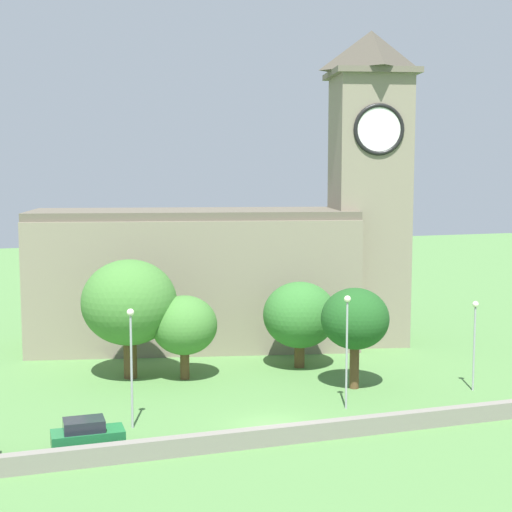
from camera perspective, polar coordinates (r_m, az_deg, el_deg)
name	(u,v)px	position (r m, az deg, el deg)	size (l,w,h in m)	color
ground_plane	(211,367)	(62.37, -3.29, -8.17)	(200.00, 200.00, 0.00)	#517F42
church	(240,254)	(69.10, -1.15, 0.18)	(34.61, 15.41, 27.77)	gray
quay_barrier	(289,434)	(45.91, 2.41, -12.94)	(50.43, 0.70, 1.07)	gray
car_green	(87,435)	(45.54, -12.34, -12.73)	(4.03, 2.08, 1.85)	#1E6B38
streetlamp_west_mid	(131,349)	(47.70, -9.17, -6.80)	(0.44, 0.44, 7.40)	#9EA0A5
streetlamp_central	(347,334)	(51.13, 6.71, -5.75)	(0.44, 0.44, 7.56)	#9EA0A5
streetlamp_east_mid	(475,330)	(57.15, 15.79, -5.29)	(0.44, 0.44, 6.46)	#9EA0A5
tree_churchyard	(184,325)	(58.24, -5.29, -5.11)	(4.93, 4.93, 6.34)	brown
tree_riverside_west	(355,319)	(55.88, 7.30, -4.64)	(4.88, 4.88, 7.30)	brown
tree_riverside_east	(129,303)	(58.75, -9.31, -3.41)	(7.14, 7.14, 9.02)	brown
tree_by_tower	(300,315)	(61.47, 3.24, -4.36)	(5.82, 5.82, 6.86)	brown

